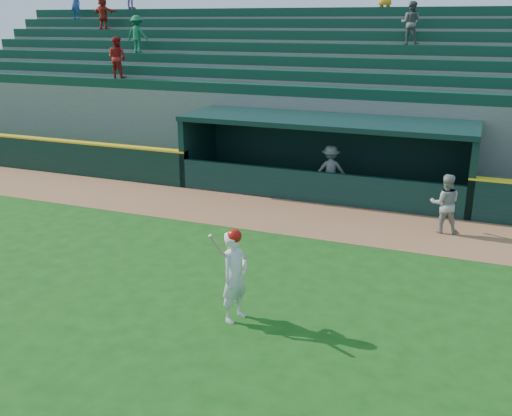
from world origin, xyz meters
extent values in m
plane|color=#174812|center=(0.00, 0.00, 0.00)|extent=(120.00, 120.00, 0.00)
cube|color=#945F3B|center=(0.00, 4.90, 0.01)|extent=(40.00, 3.00, 0.01)
cube|color=black|center=(-12.25, 6.55, 0.60)|extent=(15.50, 0.30, 1.20)
cube|color=yellow|center=(-12.25, 6.55, 1.23)|extent=(15.50, 0.32, 0.06)
imported|color=#979793|center=(4.00, 5.20, 0.81)|extent=(0.89, 0.76, 1.62)
imported|color=#9C9C97|center=(0.26, 7.55, 0.81)|extent=(1.19, 0.92, 1.63)
cube|color=#61615C|center=(0.00, 7.70, 0.02)|extent=(9.00, 2.60, 0.04)
cube|color=black|center=(-4.60, 7.70, 1.15)|extent=(0.20, 2.60, 2.30)
cube|color=black|center=(4.60, 7.70, 1.15)|extent=(0.20, 2.60, 2.30)
cube|color=black|center=(0.00, 9.00, 1.15)|extent=(9.40, 0.20, 2.30)
cube|color=black|center=(0.00, 7.70, 2.38)|extent=(9.40, 2.80, 0.16)
cube|color=black|center=(0.00, 6.48, 0.50)|extent=(9.00, 0.16, 1.00)
cube|color=brown|center=(0.00, 8.50, 0.25)|extent=(8.40, 0.45, 0.10)
cube|color=slate|center=(0.00, 9.53, 1.46)|extent=(34.00, 0.85, 2.91)
cube|color=#0F3828|center=(0.00, 9.41, 3.09)|extent=(34.00, 0.60, 0.36)
cube|color=slate|center=(0.00, 10.38, 1.68)|extent=(34.00, 0.85, 3.36)
cube|color=#0F3828|center=(0.00, 10.26, 3.54)|extent=(34.00, 0.60, 0.36)
cube|color=slate|center=(0.00, 11.22, 1.91)|extent=(34.00, 0.85, 3.81)
cube|color=#0F3828|center=(0.00, 11.11, 3.99)|extent=(34.00, 0.60, 0.36)
cube|color=slate|center=(0.00, 12.07, 2.13)|extent=(34.00, 0.85, 4.26)
cube|color=#0F3828|center=(0.00, 11.96, 4.44)|extent=(34.00, 0.60, 0.36)
cube|color=slate|center=(0.00, 12.93, 2.35)|extent=(34.00, 0.85, 4.71)
cube|color=#0F3828|center=(0.00, 12.81, 4.89)|extent=(34.00, 0.60, 0.36)
cube|color=slate|center=(0.00, 13.78, 2.58)|extent=(34.00, 0.85, 5.16)
cube|color=#0F3828|center=(0.00, 13.66, 5.34)|extent=(34.00, 0.60, 0.36)
cube|color=slate|center=(0.00, 14.62, 2.80)|extent=(34.00, 0.85, 5.61)
cube|color=#0F3828|center=(0.00, 14.51, 5.79)|extent=(34.00, 0.60, 0.36)
cube|color=slate|center=(0.00, 15.20, 2.80)|extent=(34.50, 0.30, 5.61)
imported|color=#A12118|center=(-11.93, 12.83, 5.78)|extent=(1.37, 0.64, 1.43)
imported|color=#294996|center=(-14.11, 13.68, 6.26)|extent=(0.58, 0.42, 1.49)
imported|color=#515151|center=(1.89, 11.97, 5.37)|extent=(0.79, 0.65, 1.50)
imported|color=#16653F|center=(-9.09, 11.12, 4.91)|extent=(0.99, 0.60, 1.49)
imported|color=maroon|center=(-8.99, 9.43, 4.07)|extent=(0.79, 0.63, 1.60)
imported|color=silver|center=(0.68, -1.20, 0.88)|extent=(0.59, 0.74, 1.77)
sphere|color=#B4110A|center=(0.68, -1.20, 1.70)|extent=(0.27, 0.27, 0.27)
cylinder|color=tan|center=(0.50, -1.42, 1.47)|extent=(0.29, 0.47, 0.76)
camera|label=1|loc=(4.63, -10.11, 5.45)|focal=40.00mm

